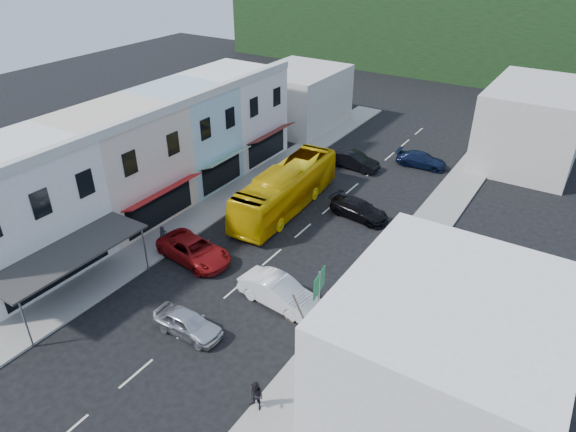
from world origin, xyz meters
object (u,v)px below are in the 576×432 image
Objects in this scene: car_silver at (187,323)px; pedestrian_left at (163,236)px; car_white at (279,294)px; bus at (286,190)px; traffic_signal at (478,131)px; street_tree at (314,342)px; direction_sign at (319,299)px; car_red at (194,251)px; pedestrian_right at (256,395)px.

pedestrian_left is (-6.97, 5.37, 0.30)m from car_silver.
car_silver is 1.00× the size of car_white.
traffic_signal reaches higher than bus.
street_tree is at bearing 110.48° from traffic_signal.
pedestrian_left is 12.62m from direction_sign.
car_silver is at bearing -179.12° from street_tree.
direction_sign is at bearing -88.54° from car_red.
car_red is 2.63m from pedestrian_left.
pedestrian_left is at bearing 153.28° from pedestrian_right.
bus is 2.64× the size of car_silver.
bus is 20.95m from traffic_signal.
pedestrian_right reaches higher than car_red.
street_tree is (7.69, 0.12, 2.45)m from car_silver.
direction_sign is at bearing 97.64° from pedestrian_right.
direction_sign reaches higher than car_red.
pedestrian_right is 0.36× the size of traffic_signal.
pedestrian_left is at bearing 91.55° from car_white.
pedestrian_left is (-3.90, -9.23, -0.55)m from bus.
street_tree is at bearing 58.10° from pedestrian_right.
pedestrian_left reaches higher than car_white.
street_tree is (14.67, -5.25, 2.15)m from pedestrian_left.
car_white is (2.81, 4.70, 0.00)m from car_silver.
car_silver is at bearing 97.36° from traffic_signal.
car_white is at bearing 136.81° from street_tree.
bus is 9.26m from car_red.
car_silver is 1.23× the size of direction_sign.
pedestrian_left reaches higher than car_silver.
bus is 10.03m from pedestrian_left.
direction_sign reaches higher than pedestrian_right.
car_white is 9.81m from pedestrian_left.
direction_sign is at bearing 116.39° from street_tree.
car_white is at bearing -88.36° from car_red.
direction_sign is at bearing 106.63° from traffic_signal.
car_silver is 0.96× the size of car_red.
direction_sign reaches higher than bus.
direction_sign is 28.92m from traffic_signal.
traffic_signal is (0.30, 35.44, 1.33)m from pedestrian_right.
pedestrian_left is (-9.79, 0.67, 0.30)m from car_white.
pedestrian_right is (6.08, -2.17, 0.30)m from car_silver.
pedestrian_right is at bearing -64.58° from bus.
car_silver is at bearing -150.22° from direction_sign.
traffic_signal is at bearing 92.78° from pedestrian_right.
car_silver is 0.94× the size of traffic_signal.
car_white is 2.59× the size of pedestrian_right.
pedestrian_left is at bearing 160.31° from street_tree.
traffic_signal is (3.57, 28.57, 1.63)m from car_white.
direction_sign is (2.77, -0.33, 1.08)m from car_white.
traffic_signal is (9.46, 18.68, 0.78)m from bus.
bus is at bearing 11.23° from car_silver.
traffic_signal is at bearing 92.26° from street_tree.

